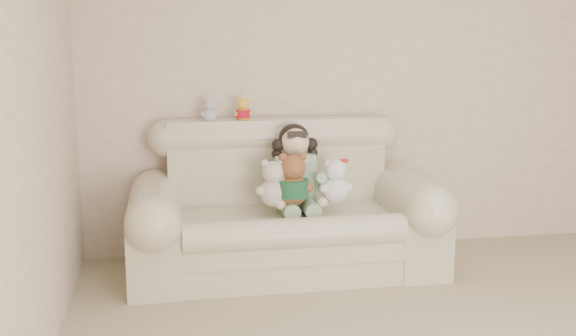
{
  "coord_description": "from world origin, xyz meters",
  "views": [
    {
      "loc": [
        -1.62,
        -2.4,
        1.58
      ],
      "look_at": [
        -0.85,
        1.9,
        0.75
      ],
      "focal_mm": 42.02,
      "sensor_mm": 36.0,
      "label": 1
    }
  ],
  "objects_px": {
    "sofa": "(285,199)",
    "white_cat": "(335,176)",
    "brown_teddy": "(293,175)",
    "cream_teddy": "(273,179)",
    "seated_child": "(295,167)"
  },
  "relations": [
    {
      "from": "seated_child",
      "to": "cream_teddy",
      "type": "xyz_separation_m",
      "value": [
        -0.18,
        -0.2,
        -0.04
      ]
    },
    {
      "from": "sofa",
      "to": "brown_teddy",
      "type": "xyz_separation_m",
      "value": [
        0.03,
        -0.12,
        0.19
      ]
    },
    {
      "from": "seated_child",
      "to": "cream_teddy",
      "type": "distance_m",
      "value": 0.27
    },
    {
      "from": "brown_teddy",
      "to": "cream_teddy",
      "type": "xyz_separation_m",
      "value": [
        -0.13,
        0.01,
        -0.02
      ]
    },
    {
      "from": "white_cat",
      "to": "brown_teddy",
      "type": "bearing_deg",
      "value": -154.8
    },
    {
      "from": "brown_teddy",
      "to": "cream_teddy",
      "type": "distance_m",
      "value": 0.13
    },
    {
      "from": "sofa",
      "to": "white_cat",
      "type": "height_order",
      "value": "sofa"
    },
    {
      "from": "brown_teddy",
      "to": "sofa",
      "type": "bearing_deg",
      "value": 93.22
    },
    {
      "from": "brown_teddy",
      "to": "white_cat",
      "type": "xyz_separation_m",
      "value": [
        0.3,
        0.02,
        -0.03
      ]
    },
    {
      "from": "sofa",
      "to": "cream_teddy",
      "type": "height_order",
      "value": "sofa"
    },
    {
      "from": "sofa",
      "to": "brown_teddy",
      "type": "distance_m",
      "value": 0.23
    },
    {
      "from": "white_cat",
      "to": "cream_teddy",
      "type": "height_order",
      "value": "cream_teddy"
    },
    {
      "from": "white_cat",
      "to": "cream_teddy",
      "type": "relative_size",
      "value": 0.98
    },
    {
      "from": "seated_child",
      "to": "white_cat",
      "type": "xyz_separation_m",
      "value": [
        0.24,
        -0.18,
        -0.04
      ]
    },
    {
      "from": "sofa",
      "to": "white_cat",
      "type": "distance_m",
      "value": 0.38
    }
  ]
}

